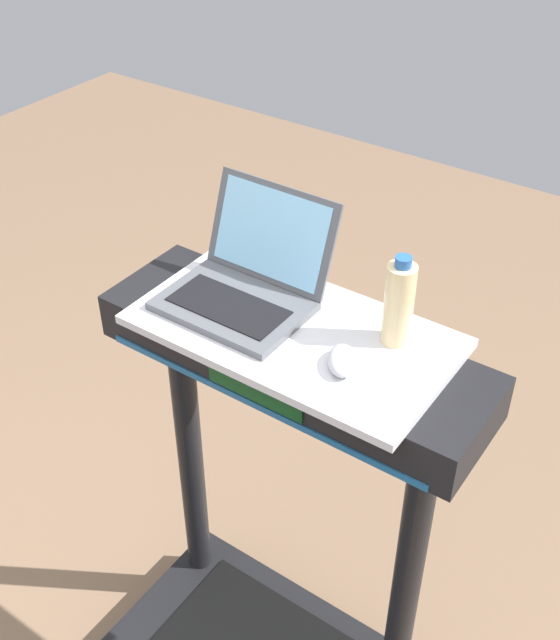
# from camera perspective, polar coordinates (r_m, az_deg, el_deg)

# --- Properties ---
(desk_board) EXTENTS (0.69, 0.38, 0.02)m
(desk_board) POSITION_cam_1_polar(r_m,az_deg,el_deg) (1.72, 0.95, -0.78)
(desk_board) COLOR silver
(desk_board) RESTS_ON treadmill_base
(laptop) EXTENTS (0.32, 0.30, 0.23)m
(laptop) POSITION_cam_1_polar(r_m,az_deg,el_deg) (1.77, -2.46, 2.75)
(laptop) COLOR #515459
(laptop) RESTS_ON desk_board
(computer_mouse) EXTENTS (0.10, 0.12, 0.03)m
(computer_mouse) POSITION_cam_1_polar(r_m,az_deg,el_deg) (1.60, 4.48, -2.90)
(computer_mouse) COLOR #B2B2B7
(computer_mouse) RESTS_ON desk_board
(water_bottle) EXTENTS (0.06, 0.06, 0.21)m
(water_bottle) POSITION_cam_1_polar(r_m,az_deg,el_deg) (1.64, 8.48, 1.19)
(water_bottle) COLOR beige
(water_bottle) RESTS_ON desk_board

